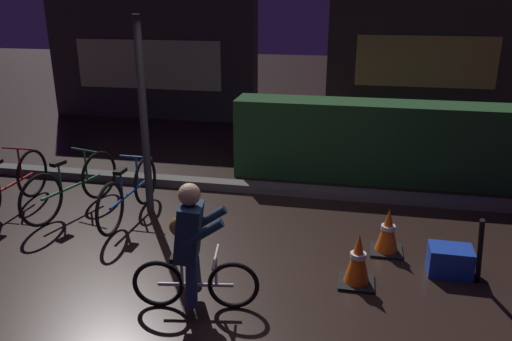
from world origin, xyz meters
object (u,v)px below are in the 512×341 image
at_px(traffic_cone_near, 358,260).
at_px(closed_umbrella, 480,252).
at_px(street_post, 144,119).
at_px(traffic_cone_far, 388,231).
at_px(blue_crate, 450,260).
at_px(parked_bike_leftmost, 9,185).
at_px(parked_bike_center_left, 129,193).
at_px(parked_bike_left_mid, 72,186).
at_px(cyclist, 192,246).

height_order(traffic_cone_near, closed_umbrella, closed_umbrella).
bearing_deg(street_post, traffic_cone_far, -10.08).
relative_size(street_post, traffic_cone_far, 4.79).
bearing_deg(blue_crate, traffic_cone_far, 150.91).
relative_size(traffic_cone_near, closed_umbrella, 0.66).
distance_m(traffic_cone_near, closed_umbrella, 1.18).
height_order(parked_bike_leftmost, blue_crate, parked_bike_leftmost).
height_order(street_post, closed_umbrella, street_post).
height_order(street_post, parked_bike_center_left, street_post).
bearing_deg(blue_crate, parked_bike_left_mid, 171.49).
xyz_separation_m(parked_bike_leftmost, parked_bike_center_left, (1.69, 0.09, -0.01)).
distance_m(parked_bike_leftmost, parked_bike_left_mid, 0.85).
bearing_deg(parked_bike_leftmost, street_post, -79.73).
bearing_deg(cyclist, parked_bike_leftmost, 142.91).
height_order(traffic_cone_near, blue_crate, traffic_cone_near).
relative_size(traffic_cone_far, closed_umbrella, 0.63).
height_order(street_post, traffic_cone_far, street_post).
distance_m(street_post, parked_bike_leftmost, 2.10).
bearing_deg(parked_bike_left_mid, traffic_cone_far, -80.19).
bearing_deg(traffic_cone_near, street_post, 154.89).
xyz_separation_m(parked_bike_center_left, closed_umbrella, (4.11, -0.89, 0.06)).
xyz_separation_m(street_post, parked_bike_left_mid, (-1.02, -0.19, -0.92)).
bearing_deg(traffic_cone_far, traffic_cone_near, -113.42).
bearing_deg(parked_bike_left_mid, closed_umbrella, -86.14).
xyz_separation_m(traffic_cone_near, closed_umbrella, (1.16, 0.15, 0.14)).
relative_size(parked_bike_center_left, traffic_cone_near, 2.96).
bearing_deg(blue_crate, parked_bike_center_left, 170.63).
xyz_separation_m(street_post, parked_bike_center_left, (-0.17, -0.26, -0.93)).
relative_size(parked_bike_leftmost, parked_bike_center_left, 1.05).
relative_size(parked_bike_left_mid, traffic_cone_near, 2.97).
xyz_separation_m(street_post, traffic_cone_near, (2.77, -1.30, -1.01)).
xyz_separation_m(blue_crate, closed_umbrella, (0.21, -0.25, 0.26)).
bearing_deg(parked_bike_center_left, traffic_cone_far, -93.70).
distance_m(parked_bike_left_mid, parked_bike_center_left, 0.85).
distance_m(traffic_cone_far, closed_umbrella, 1.04).
height_order(traffic_cone_near, traffic_cone_far, traffic_cone_near).
bearing_deg(traffic_cone_far, cyclist, -141.67).
bearing_deg(closed_umbrella, blue_crate, -116.33).
bearing_deg(parked_bike_leftmost, blue_crate, -96.06).
relative_size(street_post, parked_bike_center_left, 1.54).
bearing_deg(closed_umbrella, traffic_cone_far, -102.05).
bearing_deg(parked_bike_center_left, closed_umbrella, -100.84).
distance_m(traffic_cone_far, cyclist, 2.36).
relative_size(traffic_cone_near, blue_crate, 1.28).
distance_m(parked_bike_leftmost, cyclist, 3.54).
relative_size(parked_bike_leftmost, parked_bike_left_mid, 1.04).
bearing_deg(blue_crate, parked_bike_leftmost, 174.39).
height_order(parked_bike_center_left, traffic_cone_far, parked_bike_center_left).
xyz_separation_m(traffic_cone_near, blue_crate, (0.95, 0.40, -0.12)).
relative_size(parked_bike_leftmost, blue_crate, 3.97).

